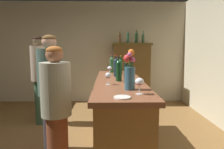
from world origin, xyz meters
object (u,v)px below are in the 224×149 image
object	(u,v)px
wine_bottle_malbec	(116,67)
wine_glass_mid	(108,76)
display_cabinet	(131,73)
wine_bottle_merlot	(119,70)
bar_counter	(119,118)
display_bottle_midleft	(128,37)
cheese_plate	(122,97)
patron_by_cabinet	(56,109)
wine_bottle_rose	(130,70)
display_bottle_midright	(143,38)
wine_bottle_pinot	(112,64)
wine_glass_front	(130,68)
wine_glass_rear	(139,82)
flower_arrangement	(130,71)
wine_bottle_chardonnay	(127,71)
patron_redhead	(39,76)
display_bottle_center	(136,37)
display_bottle_left	(120,38)
patron_in_navy	(51,89)
wine_bottle_riesling	(121,66)
wine_glass_spare	(110,69)

from	to	relation	value
wine_bottle_malbec	wine_glass_mid	xyz separation A→B (m)	(-0.12, -0.66, -0.05)
display_cabinet	wine_bottle_merlot	size ratio (longest dim) A/B	5.06
bar_counter	display_bottle_midleft	xyz separation A→B (m)	(0.37, 2.65, 1.23)
cheese_plate	patron_by_cabinet	size ratio (longest dim) A/B	0.10
wine_bottle_rose	display_bottle_midright	xyz separation A→B (m)	(0.62, 2.67, 0.56)
patron_by_cabinet	wine_glass_mid	bearing A→B (deg)	-33.66
display_cabinet	display_bottle_midright	xyz separation A→B (m)	(0.29, -0.00, 0.91)
wine_bottle_malbec	cheese_plate	xyz separation A→B (m)	(0.01, -1.30, -0.14)
wine_glass_mid	display_bottle_midleft	bearing A→B (deg)	80.15
display_cabinet	wine_bottle_pinot	size ratio (longest dim) A/B	4.97
wine_glass_front	cheese_plate	xyz separation A→B (m)	(-0.23, -1.57, -0.10)
wine_bottle_pinot	wine_glass_rear	distance (m)	1.69
wine_glass_rear	display_bottle_midright	distance (m)	3.57
flower_arrangement	display_bottle_midleft	size ratio (longest dim) A/B	1.29
wine_bottle_malbec	patron_by_cabinet	world-z (taller)	patron_by_cabinet
bar_counter	wine_bottle_chardonnay	world-z (taller)	wine_bottle_chardonnay
wine_glass_front	patron_redhead	distance (m)	1.81
wine_glass_front	display_bottle_center	distance (m)	2.16
display_bottle_center	patron_redhead	bearing A→B (deg)	-145.66
wine_bottle_pinot	wine_bottle_rose	world-z (taller)	wine_bottle_pinot
display_bottle_left	patron_by_cabinet	world-z (taller)	display_bottle_left
wine_bottle_rose	display_bottle_center	xyz separation A→B (m)	(0.44, 2.67, 0.57)
wine_bottle_chardonnay	wine_bottle_rose	xyz separation A→B (m)	(0.06, 0.20, -0.02)
wine_bottle_rose	wine_bottle_malbec	bearing A→B (deg)	115.80
wine_bottle_pinot	patron_in_navy	xyz separation A→B (m)	(-0.87, -0.72, -0.29)
wine_bottle_merlot	display_bottle_center	world-z (taller)	display_bottle_center
bar_counter	wine_bottle_riesling	xyz separation A→B (m)	(0.06, 0.63, 0.66)
wine_bottle_rose	display_bottle_midright	size ratio (longest dim) A/B	1.01
wine_glass_front	display_bottle_midright	distance (m)	2.19
wine_bottle_riesling	flower_arrangement	world-z (taller)	flower_arrangement
wine_glass_spare	display_bottle_center	size ratio (longest dim) A/B	0.39
wine_bottle_merlot	wine_bottle_pinot	size ratio (longest dim) A/B	0.98
wine_glass_spare	display_bottle_midright	size ratio (longest dim) A/B	0.42
wine_bottle_pinot	wine_glass_mid	distance (m)	1.17
bar_counter	wine_glass_mid	bearing A→B (deg)	-114.80
display_bottle_left	display_bottle_midleft	size ratio (longest dim) A/B	0.95
wine_bottle_pinot	wine_bottle_malbec	bearing A→B (deg)	-84.27
display_bottle_left	display_bottle_center	size ratio (longest dim) A/B	0.90
wine_glass_mid	patron_in_navy	distance (m)	0.95
cheese_plate	wine_glass_spare	bearing A→B (deg)	93.54
display_cabinet	display_bottle_midleft	world-z (taller)	display_bottle_midleft
cheese_plate	display_bottle_midright	xyz separation A→B (m)	(0.78, 3.61, 0.68)
wine_glass_rear	display_bottle_midleft	xyz separation A→B (m)	(0.22, 3.47, 0.59)
bar_counter	display_bottle_left	size ratio (longest dim) A/B	7.22
wine_bottle_chardonnay	patron_in_navy	size ratio (longest dim) A/B	0.20
wine_bottle_riesling	wine_bottle_merlot	bearing A→B (deg)	-95.54
wine_bottle_pinot	wine_bottle_riesling	xyz separation A→B (m)	(0.14, -0.22, -0.01)
cheese_plate	display_bottle_midright	size ratio (longest dim) A/B	0.47
flower_arrangement	display_bottle_midright	xyz separation A→B (m)	(0.68, 3.26, 0.50)
wine_glass_spare	display_bottle_midright	world-z (taller)	display_bottle_midright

